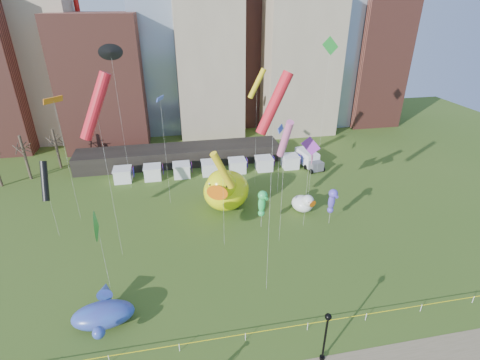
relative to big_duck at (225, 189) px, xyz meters
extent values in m
plane|color=#3B591C|center=(-1.90, -23.68, -3.24)|extent=(160.00, 160.00, 0.00)
cube|color=gray|center=(-31.90, 38.32, 17.76)|extent=(14.00, 12.00, 42.00)
cube|color=brown|center=(-19.90, 32.32, 9.76)|extent=(16.00, 14.00, 26.00)
cube|color=#8C9EB2|center=(-7.90, 40.32, 24.26)|extent=(12.00, 12.00, 55.00)
cube|color=gray|center=(2.10, 36.32, 13.76)|extent=(14.00, 14.00, 34.00)
cube|color=gray|center=(22.10, 34.32, 11.76)|extent=(16.00, 14.00, 30.00)
cube|color=#8C9EB2|center=(32.10, 38.32, 20.76)|extent=(14.00, 12.00, 48.00)
cube|color=brown|center=(42.10, 36.32, 14.76)|extent=(12.00, 12.00, 36.00)
cube|color=black|center=(-5.90, 18.32, -1.64)|extent=(38.00, 6.00, 3.20)
cube|color=white|center=(-15.90, 12.32, -2.14)|extent=(2.80, 2.80, 2.20)
cube|color=red|center=(-14.10, 12.32, -1.64)|extent=(0.08, 1.40, 1.60)
cube|color=white|center=(-10.90, 12.32, -2.14)|extent=(2.80, 2.80, 2.20)
cube|color=red|center=(-9.10, 12.32, -1.64)|extent=(0.08, 1.40, 1.60)
cube|color=white|center=(-5.90, 12.32, -2.14)|extent=(2.80, 2.80, 2.20)
cube|color=red|center=(-4.10, 12.32, -1.64)|extent=(0.08, 1.40, 1.60)
cube|color=white|center=(-0.90, 12.32, -2.14)|extent=(2.80, 2.80, 2.20)
cube|color=red|center=(0.90, 12.32, -1.64)|extent=(0.08, 1.40, 1.60)
cube|color=white|center=(4.10, 12.32, -2.14)|extent=(2.80, 2.80, 2.20)
cube|color=red|center=(5.90, 12.32, -1.64)|extent=(0.08, 1.40, 1.60)
cube|color=white|center=(9.10, 12.32, -2.14)|extent=(2.80, 2.80, 2.20)
cube|color=red|center=(10.90, 12.32, -1.64)|extent=(0.08, 1.40, 1.60)
cube|color=white|center=(14.10, 12.32, -2.14)|extent=(2.80, 2.80, 2.20)
cube|color=red|center=(15.90, 12.32, -1.64)|extent=(0.08, 1.40, 1.60)
cylinder|color=#382B21|center=(-31.90, 16.32, 0.76)|extent=(0.44, 0.44, 8.00)
cylinder|color=#382B21|center=(-27.90, 20.32, 0.51)|extent=(0.44, 0.44, 7.50)
cylinder|color=white|center=(-13.90, -23.68, -2.79)|extent=(0.06, 0.06, 0.90)
cylinder|color=white|center=(-7.90, -23.68, -2.79)|extent=(0.06, 0.06, 0.90)
cylinder|color=white|center=(-1.90, -23.68, -2.79)|extent=(0.06, 0.06, 0.90)
cylinder|color=white|center=(4.10, -23.68, -2.79)|extent=(0.06, 0.06, 0.90)
cylinder|color=white|center=(10.10, -23.68, -2.79)|extent=(0.06, 0.06, 0.90)
cylinder|color=white|center=(16.10, -23.68, -2.79)|extent=(0.06, 0.06, 0.90)
cylinder|color=white|center=(22.10, -23.68, -2.79)|extent=(0.06, 0.06, 0.90)
cube|color=#FFEA0D|center=(-1.90, -23.68, -2.44)|extent=(50.00, 0.02, 0.07)
ellipsoid|color=#F0F70C|center=(0.22, 0.49, -0.48)|extent=(9.25, 9.85, 5.51)
ellipsoid|color=#F0F70C|center=(1.44, 3.28, -0.62)|extent=(2.24, 2.04, 2.23)
sphere|color=#F0F70C|center=(-0.77, -1.77, 1.74)|extent=(5.46, 5.46, 4.15)
cone|color=orange|center=(-1.48, -3.38, 1.60)|extent=(2.84, 2.62, 2.28)
sphere|color=white|center=(-2.27, -2.35, 2.29)|extent=(0.75, 0.75, 0.75)
sphere|color=white|center=(-0.19, -3.27, 2.29)|extent=(0.75, 0.75, 0.75)
sphere|color=black|center=(-2.42, -2.68, 2.29)|extent=(0.37, 0.37, 0.37)
sphere|color=black|center=(-0.33, -3.59, 2.29)|extent=(0.37, 0.37, 0.37)
ellipsoid|color=white|center=(10.99, -2.89, -2.05)|extent=(4.01, 4.25, 2.36)
ellipsoid|color=white|center=(10.44, -1.71, -2.12)|extent=(0.97, 0.88, 0.96)
sphere|color=white|center=(11.43, -3.85, -1.10)|extent=(2.36, 2.36, 1.78)
cone|color=orange|center=(11.75, -4.54, -1.16)|extent=(1.22, 1.14, 0.98)
sphere|color=white|center=(11.19, -4.50, -0.87)|extent=(0.32, 0.32, 0.32)
sphere|color=white|center=(12.08, -4.09, -0.87)|extent=(0.32, 0.32, 0.32)
sphere|color=black|center=(11.26, -4.64, -0.87)|extent=(0.16, 0.16, 0.16)
sphere|color=black|center=(12.14, -4.23, -0.87)|extent=(0.16, 0.16, 0.16)
cylinder|color=silver|center=(4.00, -6.00, -1.38)|extent=(0.03, 0.03, 3.70)
ellipsoid|color=green|center=(4.00, -6.00, 0.47)|extent=(1.21, 1.10, 2.55)
sphere|color=green|center=(4.00, -6.15, 1.83)|extent=(1.65, 1.65, 1.30)
cone|color=green|center=(4.00, -6.73, 1.77)|extent=(0.70, 0.92, 0.45)
sphere|color=green|center=(4.00, -5.95, -1.00)|extent=(0.91, 0.91, 0.91)
cylinder|color=silver|center=(13.58, -6.87, -1.47)|extent=(0.03, 0.03, 3.54)
ellipsoid|color=#5643CB|center=(13.58, -6.87, 0.30)|extent=(1.04, 0.89, 2.41)
sphere|color=#5643CB|center=(13.58, -7.02, 1.59)|extent=(1.38, 1.38, 1.23)
cone|color=#5643CB|center=(13.58, -7.58, 1.53)|extent=(0.53, 0.82, 0.43)
sphere|color=#5643CB|center=(13.58, -6.82, -1.08)|extent=(0.86, 0.86, 0.86)
ellipsoid|color=#38348E|center=(-14.87, -19.18, -2.11)|extent=(6.00, 3.46, 2.24)
cone|color=#38348E|center=(-15.04, -16.04, -1.78)|extent=(1.67, 1.88, 1.57)
sphere|color=#38348E|center=(-14.71, -22.09, -1.22)|extent=(1.12, 1.12, 1.12)
cylinder|color=black|center=(4.25, -26.88, -3.06)|extent=(0.45, 0.45, 0.31)
cylinder|color=black|center=(4.25, -26.88, -0.76)|extent=(0.18, 0.18, 4.92)
sphere|color=black|center=(4.25, -26.88, 1.86)|extent=(0.57, 0.57, 0.57)
cone|color=black|center=(4.25, -26.88, 2.17)|extent=(0.21, 0.21, 0.26)
cube|color=white|center=(17.57, 12.87, -1.67)|extent=(3.30, 5.41, 2.53)
cube|color=#595960|center=(18.15, 9.69, -2.17)|extent=(2.61, 2.21, 1.62)
cylinder|color=black|center=(16.66, 10.86, -2.78)|extent=(0.41, 0.94, 0.91)
cylinder|color=black|center=(19.14, 11.31, -2.78)|extent=(0.41, 0.94, 0.91)
cylinder|color=black|center=(16.04, 14.24, -2.78)|extent=(0.41, 0.94, 0.91)
cylinder|color=black|center=(18.52, 14.69, -2.78)|extent=(0.41, 0.94, 0.91)
cylinder|color=silver|center=(-14.23, -8.49, 6.02)|extent=(0.02, 0.02, 18.51)
cylinder|color=red|center=(-14.23, -8.49, 15.28)|extent=(4.20, 2.32, 6.86)
cylinder|color=silver|center=(12.08, -2.29, 1.00)|extent=(0.02, 0.02, 8.46)
cube|color=pink|center=(12.08, -2.29, 5.23)|extent=(1.05, 3.16, 3.31)
cylinder|color=silver|center=(-14.48, 9.54, 7.52)|extent=(0.02, 0.02, 21.51)
cone|color=black|center=(-14.48, 9.54, 18.27)|extent=(2.27, 0.57, 2.25)
cylinder|color=silver|center=(17.91, 8.41, 7.67)|extent=(0.02, 0.02, 21.82)
cube|color=green|center=(17.91, 8.41, 18.58)|extent=(2.84, 0.38, 2.86)
cylinder|color=silver|center=(6.11, 6.80, 5.22)|extent=(0.02, 0.02, 16.91)
cylinder|color=yellow|center=(6.11, 6.80, 13.67)|extent=(2.82, 1.45, 4.61)
cylinder|color=silver|center=(9.04, 3.29, 2.17)|extent=(0.02, 0.02, 10.81)
cube|color=blue|center=(9.04, 3.29, 7.57)|extent=(1.62, 2.40, 0.79)
cylinder|color=silver|center=(-20.89, 1.09, 5.33)|extent=(0.02, 0.02, 17.13)
cube|color=orange|center=(-20.89, 1.09, 13.89)|extent=(2.03, 2.04, 0.77)
cylinder|color=silver|center=(9.87, -6.69, 2.67)|extent=(0.02, 0.02, 11.81)
cube|color=purple|center=(9.87, -6.69, 8.58)|extent=(2.17, 1.25, 2.47)
cylinder|color=silver|center=(1.67, -17.65, 6.94)|extent=(0.02, 0.02, 20.35)
cylinder|color=red|center=(1.67, -17.65, 17.12)|extent=(3.24, 1.31, 5.36)
cylinder|color=silver|center=(5.58, -9.41, 3.76)|extent=(0.02, 0.02, 13.99)
cylinder|color=pink|center=(5.58, -9.41, 10.75)|extent=(1.18, 3.00, 4.98)
cylinder|color=silver|center=(-22.83, -2.87, 0.84)|extent=(0.02, 0.02, 8.15)
cylinder|color=black|center=(-22.83, -2.87, 4.91)|extent=(0.92, 2.85, 4.81)
cylinder|color=silver|center=(-14.53, -16.01, 1.35)|extent=(0.02, 0.02, 9.17)
cone|color=green|center=(-14.53, -16.01, 5.94)|extent=(0.69, 2.56, 2.54)
cylinder|color=silver|center=(-1.59, -8.96, 2.00)|extent=(0.02, 0.02, 10.47)
cylinder|color=yellow|center=(-1.59, -8.96, 7.24)|extent=(3.08, 1.58, 5.03)
cylinder|color=silver|center=(-8.14, 3.10, 4.87)|extent=(0.02, 0.02, 16.22)
cube|color=blue|center=(-8.14, 3.10, 12.98)|extent=(1.08, 1.83, 0.59)
camera|label=1|loc=(-6.82, -46.27, 24.84)|focal=27.00mm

